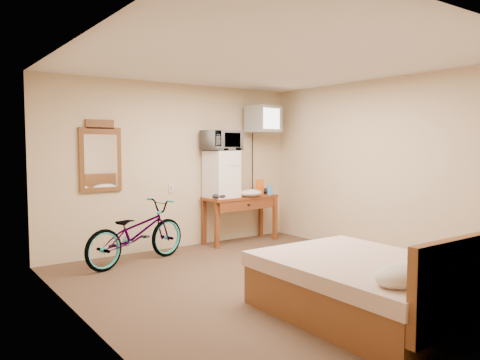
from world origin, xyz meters
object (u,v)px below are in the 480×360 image
at_px(desk, 242,204).
at_px(blue_cup, 270,190).
at_px(crt_television, 263,119).
at_px(mini_fridge, 222,174).
at_px(wall_mirror, 100,157).
at_px(bicycle, 136,233).
at_px(bed, 371,286).
at_px(microwave, 222,141).

relative_size(desk, blue_cup, 8.19).
bearing_deg(crt_television, desk, -177.70).
height_order(mini_fridge, wall_mirror, wall_mirror).
distance_m(crt_television, bicycle, 2.88).
relative_size(crt_television, bed, 0.32).
relative_size(mini_fridge, wall_mirror, 0.74).
height_order(blue_cup, bicycle, blue_cup).
relative_size(crt_television, bicycle, 0.40).
distance_m(desk, bicycle, 1.96).
bearing_deg(mini_fridge, desk, -10.40).
relative_size(bicycle, bed, 0.81).
relative_size(blue_cup, bed, 0.08).
bearing_deg(bicycle, blue_cup, -100.50).
bearing_deg(blue_cup, crt_television, 126.17).
distance_m(desk, mini_fridge, 0.61).
relative_size(desk, mini_fridge, 1.73).
distance_m(microwave, wall_mirror, 1.88).
bearing_deg(mini_fridge, microwave, 56.34).
xyz_separation_m(desk, mini_fridge, (-0.34, 0.06, 0.50)).
bearing_deg(wall_mirror, microwave, -6.37).
height_order(mini_fridge, microwave, microwave).
xyz_separation_m(microwave, crt_television, (0.80, -0.04, 0.35)).
height_order(mini_fridge, bicycle, mini_fridge).
bearing_deg(bicycle, mini_fridge, -93.11).
relative_size(desk, crt_television, 2.02).
relative_size(mini_fridge, bed, 0.38).
height_order(microwave, wall_mirror, wall_mirror).
height_order(wall_mirror, bicycle, wall_mirror).
bearing_deg(blue_cup, bed, -114.58).
distance_m(mini_fridge, blue_cup, 0.92).
height_order(microwave, bicycle, microwave).
distance_m(desk, crt_television, 1.45).
xyz_separation_m(crt_television, bicycle, (-2.38, -0.30, -1.58)).
height_order(desk, crt_television, crt_television).
height_order(desk, blue_cup, blue_cup).
relative_size(blue_cup, bicycle, 0.10).
height_order(desk, bicycle, bicycle).
relative_size(crt_television, wall_mirror, 0.64).
relative_size(mini_fridge, blue_cup, 4.72).
xyz_separation_m(desk, wall_mirror, (-2.20, 0.27, 0.79)).
distance_m(mini_fridge, crt_television, 1.19).
relative_size(mini_fridge, microwave, 1.27).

